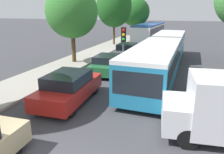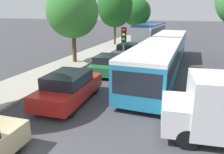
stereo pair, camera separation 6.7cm
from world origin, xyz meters
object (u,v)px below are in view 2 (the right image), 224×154
queued_car_red (69,88)px  traffic_light (124,42)px  city_bus_rear (151,31)px  tree_left_distant (136,12)px  tree_left_mid (72,12)px  articulated_bus (163,53)px  queued_car_white (128,51)px  queued_car_green (107,64)px  tree_left_far (115,7)px

queued_car_red → traffic_light: (1.48, 4.47, 1.73)m
city_bus_rear → tree_left_distant: size_ratio=1.83×
tree_left_mid → articulated_bus: bearing=-0.7°
articulated_bus → queued_car_white: articulated_bus is taller
queued_car_green → traffic_light: bearing=-127.7°
city_bus_rear → queued_car_green: city_bus_rear is taller
articulated_bus → tree_left_distant: size_ratio=2.52×
queued_car_green → queued_car_white: bearing=-2.8°
queued_car_green → tree_left_far: bearing=13.7°
city_bus_rear → tree_left_far: bearing=153.3°
queued_car_red → tree_left_far: tree_left_far is taller
traffic_light → tree_left_mid: tree_left_mid is taller
city_bus_rear → tree_left_distant: bearing=52.2°
queued_car_red → queued_car_white: bearing=-2.5°
city_bus_rear → tree_left_far: (-3.60, -6.33, 3.32)m
queued_car_white → tree_left_mid: size_ratio=0.64×
queued_car_green → tree_left_far: tree_left_far is taller
queued_car_white → tree_left_mid: tree_left_mid is taller
queued_car_white → traffic_light: size_ratio=1.22×
city_bus_rear → queued_car_white: size_ratio=2.84×
city_bus_rear → traffic_light: bearing=-172.3°
city_bus_rear → traffic_light: traffic_light is taller
queued_car_green → tree_left_mid: 5.63m
queued_car_green → queued_car_white: queued_car_white is taller
queued_car_red → queued_car_green: bearing=-2.1°
articulated_bus → queued_car_green: 4.24m
tree_left_far → queued_car_green: bearing=-73.8°
tree_left_mid → traffic_light: bearing=-30.7°
articulated_bus → tree_left_far: size_ratio=2.16×
city_bus_rear → queued_car_white: 13.76m
queued_car_white → tree_left_far: bearing=24.4°
articulated_bus → queued_car_red: (-3.64, -7.53, -0.61)m
articulated_bus → queued_car_red: 8.39m
city_bus_rear → traffic_light: (1.66, -20.26, 1.05)m
traffic_light → tree_left_mid: size_ratio=0.53×
traffic_light → tree_left_distant: tree_left_distant is taller
city_bus_rear → tree_left_mid: bearing=170.9°
tree_left_far → tree_left_distant: (0.69, 8.85, -0.61)m
tree_left_mid → queued_car_green: bearing=-28.8°
queued_car_green → tree_left_far: size_ratio=0.52×
queued_car_white → tree_left_far: 9.24m
tree_left_far → queued_car_red: bearing=-78.4°
queued_car_red → queued_car_green: queued_car_red is taller
queued_car_green → tree_left_distant: (-3.05, 21.71, 3.47)m
traffic_light → tree_left_mid: (-5.31, 3.16, 1.79)m
traffic_light → tree_left_mid: bearing=-136.3°
queued_car_red → tree_left_far: bearing=9.1°
city_bus_rear → traffic_light: 20.36m
traffic_light → tree_left_distant: (-4.57, 22.78, 1.66)m
queued_car_red → articulated_bus: bearing=-28.3°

